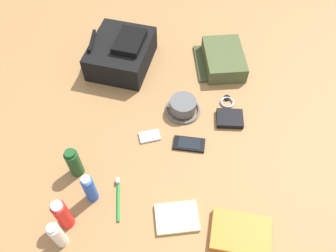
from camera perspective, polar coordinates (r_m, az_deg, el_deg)
The scene contains 15 objects.
ground_plane at distance 1.43m, azimuth 0.00°, elevation -1.19°, with size 2.64×2.02×0.02m, color olive.
backpack at distance 1.64m, azimuth -7.74°, elevation 11.96°, with size 0.35×0.32×0.15m.
toiletry_pouch at distance 1.66m, azimuth 9.09°, elevation 10.93°, with size 0.27×0.24×0.08m.
bucket_hat at distance 1.46m, azimuth 2.50°, elevation 3.23°, with size 0.15×0.15×0.06m.
toothpaste_tube at distance 1.21m, azimuth -17.92°, elevation -16.91°, with size 0.04×0.04×0.15m.
sunscreen_spray at distance 1.22m, azimuth -17.13°, elevation -13.93°, with size 0.05×0.05×0.16m.
deodorant_spray at distance 1.25m, azimuth -12.93°, elevation -10.13°, with size 0.04×0.04×0.15m.
shampoo_bottle at distance 1.31m, azimuth -15.38°, elevation -5.91°, with size 0.05×0.05×0.14m.
paperback_novel at distance 1.24m, azimuth 12.00°, elevation -17.10°, with size 0.17×0.22×0.03m.
cell_phone at distance 1.38m, azimuth 3.53°, elevation -3.01°, with size 0.07×0.13×0.01m.
media_player at distance 1.40m, azimuth -3.07°, elevation -1.72°, with size 0.07×0.10×0.01m.
wristwatch at distance 1.53m, azimuth 9.83°, elevation 4.01°, with size 0.07×0.06×0.01m.
toothbrush at distance 1.29m, azimuth -8.30°, elevation -11.50°, with size 0.17×0.03×0.02m.
wallet at distance 1.47m, azimuth 10.25°, elevation 1.23°, with size 0.09×0.11×0.02m, color black.
notepad at distance 1.24m, azimuth 1.50°, elevation -15.01°, with size 0.11×0.15×0.02m, color beige.
Camera 1 is at (-0.79, -0.03, 1.18)m, focal length 36.58 mm.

